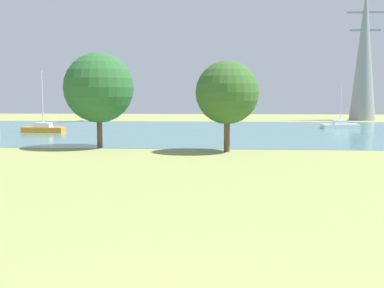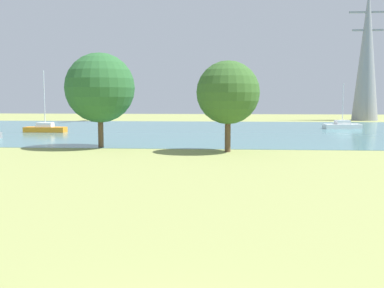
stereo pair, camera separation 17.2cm
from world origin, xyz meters
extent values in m
plane|color=#8C9351|center=(0.00, 22.00, 0.00)|extent=(160.00, 160.00, 0.00)
cube|color=slate|center=(0.00, 50.00, 0.01)|extent=(140.00, 40.00, 0.02)
cube|color=orange|center=(-19.86, 45.97, 0.32)|extent=(4.83, 1.60, 0.60)
cube|color=white|center=(-19.86, 45.97, 0.87)|extent=(1.82, 1.14, 0.50)
cylinder|color=silver|center=(-19.86, 45.97, 3.87)|extent=(0.10, 0.10, 6.50)
cube|color=white|center=(16.03, 54.31, 0.32)|extent=(5.00, 2.37, 0.60)
cube|color=white|center=(16.03, 54.31, 0.87)|extent=(1.97, 1.42, 0.50)
cylinder|color=silver|center=(16.03, 54.31, 3.21)|extent=(0.10, 0.10, 5.19)
cylinder|color=brown|center=(-9.11, 30.64, 1.45)|extent=(0.44, 0.44, 2.90)
sphere|color=#2A5F2F|center=(-9.11, 30.64, 4.88)|extent=(5.66, 5.66, 5.66)
cylinder|color=brown|center=(1.26, 28.39, 1.41)|extent=(0.44, 0.44, 2.81)
sphere|color=#345F27|center=(1.26, 28.39, 4.48)|extent=(4.75, 4.75, 4.75)
cone|color=gray|center=(25.10, 76.10, 11.48)|extent=(4.40, 4.40, 22.96)
cube|color=gray|center=(25.10, 76.10, 18.37)|extent=(6.40, 0.30, 0.30)
cube|color=gray|center=(25.10, 76.10, 15.37)|extent=(5.20, 0.30, 0.30)
camera|label=1|loc=(0.95, -6.79, 4.22)|focal=43.66mm
camera|label=2|loc=(1.12, -6.78, 4.22)|focal=43.66mm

